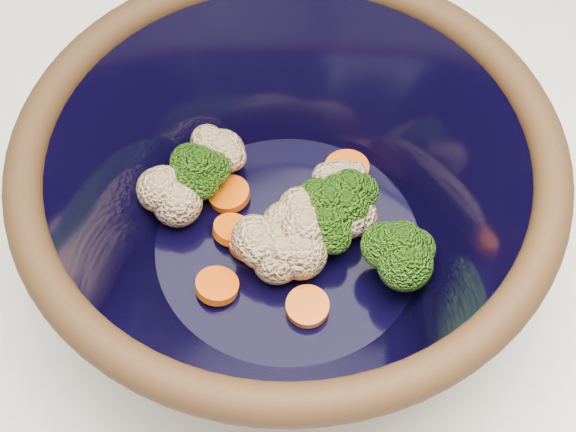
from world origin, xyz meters
TOP-DOWN VIEW (x-y plane):
  - counter at (0.00, 0.00)m, footprint 1.20×1.20m
  - mixing_bowl at (-0.04, -0.04)m, footprint 0.34×0.34m
  - vegetable_pile at (-0.03, -0.04)m, footprint 0.14×0.16m

SIDE VIEW (x-z plane):
  - counter at x=0.00m, z-range 0.00..0.90m
  - vegetable_pile at x=-0.03m, z-range 0.93..0.98m
  - mixing_bowl at x=-0.04m, z-range 0.91..1.04m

